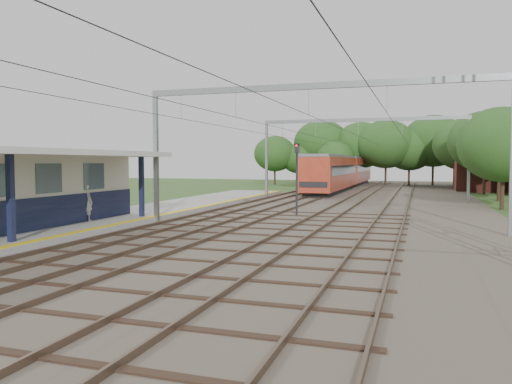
% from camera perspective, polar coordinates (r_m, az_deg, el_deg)
% --- Properties ---
extents(ground, '(160.00, 160.00, 0.00)m').
position_cam_1_polar(ground, '(12.25, -25.92, -12.40)').
color(ground, '#2D4C1E').
rests_on(ground, ground).
extents(ballast_bed, '(18.00, 90.00, 0.10)m').
position_cam_1_polar(ballast_bed, '(38.79, 11.83, -1.37)').
color(ballast_bed, '#473D33').
rests_on(ballast_bed, ground).
extents(platform, '(5.00, 52.00, 0.35)m').
position_cam_1_polar(platform, '(27.59, -16.83, -3.13)').
color(platform, gray).
rests_on(platform, ground).
extents(yellow_stripe, '(0.45, 52.00, 0.01)m').
position_cam_1_polar(yellow_stripe, '(26.34, -12.82, -2.98)').
color(yellow_stripe, yellow).
rests_on(yellow_stripe, platform).
extents(rail_tracks, '(11.80, 88.00, 0.15)m').
position_cam_1_polar(rail_tracks, '(39.13, 8.19, -1.11)').
color(rail_tracks, brown).
rests_on(rail_tracks, ballast_bed).
extents(catenary_system, '(17.22, 88.00, 7.00)m').
position_cam_1_polar(catenary_system, '(34.12, 10.02, 7.18)').
color(catenary_system, gray).
rests_on(catenary_system, ground).
extents(tree_band, '(31.72, 30.88, 8.82)m').
position_cam_1_polar(tree_band, '(65.71, 14.40, 4.80)').
color(tree_band, '#382619').
rests_on(tree_band, ground).
extents(house_far, '(8.00, 6.12, 8.66)m').
position_cam_1_polar(house_far, '(60.91, 25.54, 3.09)').
color(house_far, brown).
rests_on(house_far, ground).
extents(person, '(0.70, 0.49, 1.83)m').
position_cam_1_polar(person, '(26.04, -18.80, -1.15)').
color(person, silver).
rests_on(person, platform).
extents(train, '(2.95, 36.77, 3.88)m').
position_cam_1_polar(train, '(61.57, 10.03, 2.38)').
color(train, black).
rests_on(train, ballast_bed).
extents(signal_post, '(0.33, 0.29, 4.35)m').
position_cam_1_polar(signal_post, '(29.59, 4.68, 2.42)').
color(signal_post, black).
rests_on(signal_post, ground).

